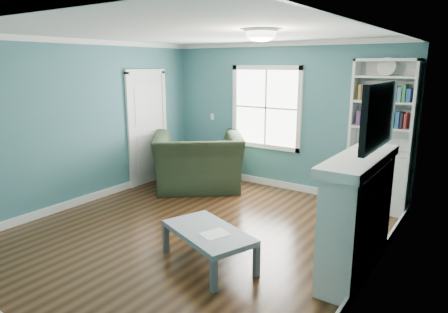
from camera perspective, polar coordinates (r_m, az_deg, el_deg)
The scene contains 13 objects.
floor at distance 5.49m, azimuth -4.18°, elevation -10.82°, with size 5.00×5.00×0.00m, color black.
room_walls at distance 5.06m, azimuth -4.48°, elevation 5.77°, with size 5.00×5.00×5.00m.
trim at distance 5.12m, azimuth -4.41°, elevation 1.94°, with size 4.50×5.00×2.60m.
window at distance 7.31m, azimuth 6.02°, elevation 6.95°, with size 1.40×0.06×1.50m.
bookshelf at distance 6.50m, azimuth 21.36°, elevation 0.64°, with size 0.90×0.35×2.31m.
fireplace at distance 4.54m, azimuth 18.66°, elevation -8.11°, with size 0.44×1.58×1.30m.
tv at distance 4.25m, azimuth 21.29°, elevation 5.48°, with size 0.06×1.10×0.65m, color black.
door at distance 7.64m, azimuth -10.88°, elevation 4.20°, with size 0.12×0.98×2.17m.
ceiling_fixture at distance 4.61m, azimuth 5.29°, elevation 17.09°, with size 0.38×0.38×0.15m.
light_switch at distance 7.97m, azimuth -1.67°, elevation 5.71°, with size 0.08×0.01×0.12m, color white.
recliner at distance 7.18m, azimuth -3.70°, elevation 0.59°, with size 1.54×1.00×1.35m, color black.
coffee_table at distance 4.57m, azimuth -2.26°, elevation -11.05°, with size 1.26×0.97×0.40m.
paper_sheet at distance 4.45m, azimuth -1.31°, elevation -11.01°, with size 0.23×0.29×0.00m, color white.
Camera 1 is at (3.15, -3.91, 2.22)m, focal length 32.00 mm.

